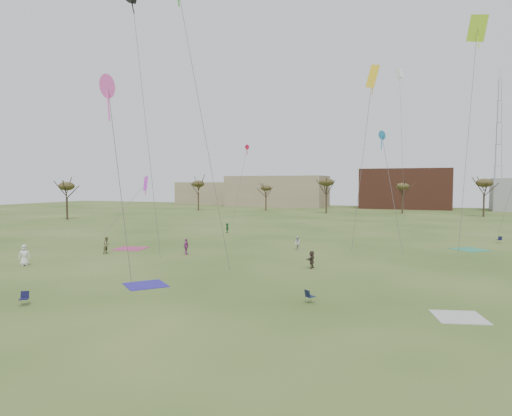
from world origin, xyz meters
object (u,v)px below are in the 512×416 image
at_px(flyer_near_left, 24,255).
at_px(radio_tower, 498,144).
at_px(camp_chair_right, 499,241).
at_px(camp_chair_left, 24,301).
at_px(camp_chair_center, 310,299).

xyz_separation_m(flyer_near_left, radio_tower, (50.69, 119.34, 18.22)).
relative_size(flyer_near_left, camp_chair_right, 2.27).
xyz_separation_m(camp_chair_left, radio_tower, (39.07, 129.26, 18.95)).
xyz_separation_m(flyer_near_left, camp_chair_right, (42.68, 34.71, -0.73)).
relative_size(flyer_near_left, radio_tower, 0.05).
distance_m(flyer_near_left, camp_chair_left, 15.29).
bearing_deg(camp_chair_center, flyer_near_left, 30.88).
distance_m(camp_chair_right, radio_tower, 87.10).
xyz_separation_m(camp_chair_left, camp_chair_right, (31.06, 44.63, 0.00)).
bearing_deg(flyer_near_left, radio_tower, 13.28).
relative_size(camp_chair_center, camp_chair_right, 1.00).
height_order(camp_chair_right, radio_tower, radio_tower).
bearing_deg(camp_chair_right, camp_chair_center, -73.28).
xyz_separation_m(flyer_near_left, camp_chair_left, (11.62, -9.92, -0.73)).
distance_m(flyer_near_left, camp_chair_center, 28.20).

